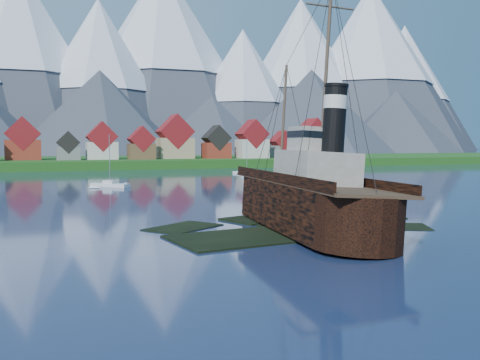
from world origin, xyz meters
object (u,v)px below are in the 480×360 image
object	(u,v)px
sailboat_d	(326,174)
sailboat_c	(110,186)
sailboat_e	(247,173)
tugboat_wreck	(299,197)

from	to	relation	value
sailboat_d	sailboat_c	bearing A→B (deg)	-108.64
sailboat_c	sailboat_e	world-z (taller)	sailboat_c
sailboat_c	sailboat_d	distance (m)	66.94
sailboat_e	sailboat_c	bearing A→B (deg)	-169.57
sailboat_c	sailboat_e	xyz separation A→B (m)	(43.16, 32.73, -0.02)
sailboat_e	sailboat_d	bearing A→B (deg)	-55.36
tugboat_wreck	sailboat_d	xyz separation A→B (m)	(50.82, 83.57, -3.07)
tugboat_wreck	sailboat_e	bearing A→B (deg)	77.47
sailboat_c	sailboat_d	world-z (taller)	sailboat_c
tugboat_wreck	sailboat_c	world-z (taller)	tugboat_wreck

